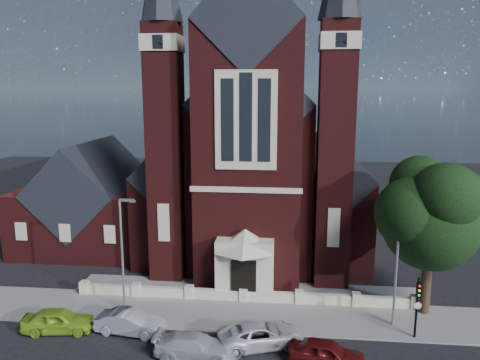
# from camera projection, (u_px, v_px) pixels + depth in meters

# --- Properties ---
(ground) EXTENTS (120.00, 120.00, 0.00)m
(ground) POSITION_uv_depth(u_px,v_px,m) (253.00, 260.00, 42.22)
(ground) COLOR black
(ground) RESTS_ON ground
(pavement_strip) EXTENTS (60.00, 5.00, 0.12)m
(pavement_strip) POSITION_uv_depth(u_px,v_px,m) (241.00, 315.00, 31.97)
(pavement_strip) COLOR gray
(pavement_strip) RESTS_ON ground
(forecourt_paving) EXTENTS (26.00, 3.00, 0.14)m
(forecourt_paving) POSITION_uv_depth(u_px,v_px,m) (246.00, 290.00, 35.88)
(forecourt_paving) COLOR gray
(forecourt_paving) RESTS_ON ground
(forecourt_wall) EXTENTS (24.00, 0.40, 0.90)m
(forecourt_wall) POSITION_uv_depth(u_px,v_px,m) (244.00, 302.00, 33.92)
(forecourt_wall) COLOR beige
(forecourt_wall) RESTS_ON ground
(church) EXTENTS (20.01, 34.90, 29.20)m
(church) POSITION_uv_depth(u_px,v_px,m) (259.00, 158.00, 48.40)
(church) COLOR #481313
(church) RESTS_ON ground
(parish_hall) EXTENTS (12.00, 12.20, 10.24)m
(parish_hall) POSITION_uv_depth(u_px,v_px,m) (93.00, 204.00, 46.00)
(parish_hall) COLOR #481313
(parish_hall) RESTS_ON ground
(street_tree) EXTENTS (6.40, 6.60, 10.70)m
(street_tree) POSITION_uv_depth(u_px,v_px,m) (434.00, 217.00, 30.54)
(street_tree) COLOR black
(street_tree) RESTS_ON ground
(street_lamp_left) EXTENTS (1.16, 0.22, 8.09)m
(street_lamp_left) POSITION_uv_depth(u_px,v_px,m) (123.00, 249.00, 31.40)
(street_lamp_left) COLOR gray
(street_lamp_left) RESTS_ON ground
(street_lamp_right) EXTENTS (1.16, 0.22, 8.09)m
(street_lamp_right) POSITION_uv_depth(u_px,v_px,m) (398.00, 259.00, 29.58)
(street_lamp_right) COLOR gray
(street_lamp_right) RESTS_ON ground
(traffic_signal) EXTENTS (0.28, 0.42, 4.00)m
(traffic_signal) POSITION_uv_depth(u_px,v_px,m) (418.00, 300.00, 28.34)
(traffic_signal) COLOR black
(traffic_signal) RESTS_ON ground
(car_lime_van) EXTENTS (4.64, 2.36, 1.51)m
(car_lime_van) POSITION_uv_depth(u_px,v_px,m) (58.00, 320.00, 29.63)
(car_lime_van) COLOR #88BD25
(car_lime_van) RESTS_ON ground
(car_silver_a) EXTENTS (4.60, 2.10, 1.46)m
(car_silver_a) POSITION_uv_depth(u_px,v_px,m) (130.00, 323.00, 29.42)
(car_silver_a) COLOR #95959C
(car_silver_a) RESTS_ON ground
(car_silver_b) EXTENTS (4.74, 2.00, 1.37)m
(car_silver_b) POSITION_uv_depth(u_px,v_px,m) (195.00, 346.00, 26.82)
(car_silver_b) COLOR silver
(car_silver_b) RESTS_ON ground
(car_white_suv) EXTENTS (5.65, 3.98, 1.43)m
(car_white_suv) POSITION_uv_depth(u_px,v_px,m) (261.00, 335.00, 27.99)
(car_white_suv) COLOR silver
(car_white_suv) RESTS_ON ground
(car_dark_red) EXTENTS (4.49, 2.49, 1.45)m
(car_dark_red) POSITION_uv_depth(u_px,v_px,m) (327.00, 353.00, 26.02)
(car_dark_red) COLOR #590F10
(car_dark_red) RESTS_ON ground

